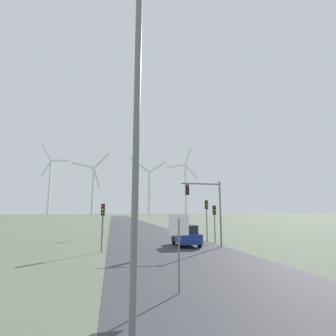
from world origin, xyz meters
TOP-DOWN VIEW (x-y plane):
  - road_surface at (0.00, 48.00)m, footprint 10.00×240.00m
  - streetlamp at (-4.17, 4.86)m, footprint 2.81×0.32m
  - stop_sign_near at (-2.18, 8.18)m, footprint 0.81×0.07m
  - traffic_light_post_near_left at (-5.39, 18.99)m, footprint 0.28×0.34m
  - traffic_light_post_near_right at (5.22, 22.82)m, footprint 0.28×0.34m
  - traffic_light_post_mid_left at (-5.66, 30.23)m, footprint 0.28×0.34m
  - traffic_light_post_mid_right at (4.82, 23.93)m, footprint 0.28×0.34m
  - traffic_light_mast_overhead at (3.42, 20.04)m, footprint 3.62×0.35m
  - car_approaching at (1.83, 21.20)m, footprint 1.88×4.13m
  - wind_turbine_far_left at (-61.10, 255.49)m, footprint 26.36×5.83m
  - wind_turbine_left at (-20.21, 221.19)m, footprint 29.85×2.60m
  - wind_turbine_center at (28.35, 235.40)m, footprint 37.58×19.94m
  - wind_turbine_right at (70.18, 260.29)m, footprint 33.58×2.60m

SIDE VIEW (x-z plane):
  - road_surface at x=0.00m, z-range 0.00..0.01m
  - car_approaching at x=1.83m, z-range 0.00..1.83m
  - stop_sign_near at x=-2.18m, z-range 0.58..3.50m
  - traffic_light_post_near_right at x=5.22m, z-range 0.84..4.44m
  - traffic_light_post_near_left at x=-5.39m, z-range 0.85..4.45m
  - traffic_light_post_mid_left at x=-5.66m, z-range 0.85..4.49m
  - traffic_light_post_mid_right at x=4.82m, z-range 0.96..5.11m
  - traffic_light_mast_overhead at x=3.42m, z-range 1.15..6.83m
  - streetlamp at x=-4.17m, z-range 1.30..13.77m
  - wind_turbine_left at x=-20.21m, z-range -1.86..50.20m
  - wind_turbine_center at x=28.35m, z-range -0.97..51.11m
  - wind_turbine_far_left at x=-61.10m, z-range -2.57..62.53m
  - wind_turbine_right at x=70.18m, z-range -3.96..66.79m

